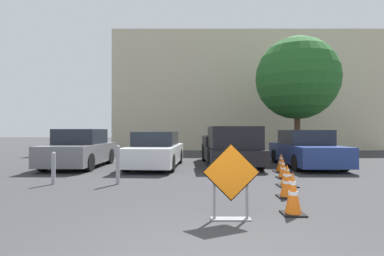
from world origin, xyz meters
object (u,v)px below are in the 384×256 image
object	(u,v)px
parked_car_nearest	(82,150)
parked_car_second	(157,151)
parked_car_third	(307,150)
road_closed_sign	(232,179)
traffic_cone_nearest	(295,194)
bollard_nearest	(119,164)
traffic_cone_fifth	(283,163)
traffic_cone_third	(289,176)
pickup_truck	(232,148)
traffic_cone_second	(288,183)
traffic_cone_fourth	(285,169)
bollard_second	(55,167)

from	to	relation	value
parked_car_nearest	parked_car_second	xyz separation A→B (m)	(3.04, -0.02, -0.04)
parked_car_second	parked_car_third	bearing A→B (deg)	-174.60
road_closed_sign	traffic_cone_nearest	xyz separation A→B (m)	(1.13, 0.33, -0.30)
parked_car_nearest	bollard_nearest	distance (m)	4.57
traffic_cone_fifth	traffic_cone_third	bearing A→B (deg)	-103.52
road_closed_sign	bollard_nearest	size ratio (longest dim) A/B	1.19
traffic_cone_nearest	parked_car_second	bearing A→B (deg)	115.57
parked_car_third	parked_car_second	bearing A→B (deg)	2.21
parked_car_third	bollard_nearest	size ratio (longest dim) A/B	4.21
parked_car_nearest	parked_car_third	size ratio (longest dim) A/B	0.91
parked_car_third	traffic_cone_third	bearing A→B (deg)	64.19
road_closed_sign	traffic_cone_third	distance (m)	3.52
parked_car_nearest	parked_car_third	xyz separation A→B (m)	(9.11, 0.17, -0.02)
parked_car_nearest	parked_car_second	size ratio (longest dim) A/B	0.90
traffic_cone_nearest	pickup_truck	xyz separation A→B (m)	(-0.18, 7.14, 0.37)
traffic_cone_second	traffic_cone_fourth	distance (m)	2.77
traffic_cone_second	parked_car_nearest	xyz separation A→B (m)	(-6.58, 5.42, 0.38)
road_closed_sign	traffic_cone_nearest	bearing A→B (deg)	16.37
traffic_cone_second	traffic_cone_third	xyz separation A→B (m)	(0.42, 1.29, -0.04)
bollard_second	parked_car_third	bearing A→B (deg)	25.52
traffic_cone_fourth	parked_car_second	size ratio (longest dim) A/B	0.13
road_closed_sign	traffic_cone_second	world-z (taller)	road_closed_sign
traffic_cone_fourth	parked_car_third	size ratio (longest dim) A/B	0.13
traffic_cone_fourth	traffic_cone_third	bearing A→B (deg)	-103.17
traffic_cone_second	parked_car_nearest	bearing A→B (deg)	140.50
traffic_cone_second	parked_car_nearest	world-z (taller)	parked_car_nearest
parked_car_second	traffic_cone_third	bearing A→B (deg)	137.54
bollard_second	pickup_truck	bearing A→B (deg)	38.16
traffic_cone_second	traffic_cone_fourth	bearing A→B (deg)	74.43
road_closed_sign	traffic_cone_fifth	size ratio (longest dim) A/B	1.91
bollard_nearest	traffic_cone_nearest	bearing A→B (deg)	-37.58
traffic_cone_second	parked_car_nearest	size ratio (longest dim) A/B	0.16
road_closed_sign	traffic_cone_nearest	world-z (taller)	road_closed_sign
traffic_cone_nearest	parked_car_nearest	size ratio (longest dim) A/B	0.18
parked_car_second	parked_car_third	world-z (taller)	parked_car_third
traffic_cone_third	traffic_cone_fifth	world-z (taller)	traffic_cone_fifth
traffic_cone_third	traffic_cone_fifth	distance (m)	2.76
traffic_cone_nearest	traffic_cone_third	bearing A→B (deg)	74.42
traffic_cone_third	pickup_truck	bearing A→B (deg)	101.42
traffic_cone_fourth	bollard_second	distance (m)	6.70
traffic_cone_nearest	bollard_second	xyz separation A→B (m)	(-5.55, 2.92, 0.10)
traffic_cone_third	parked_car_second	bearing A→B (deg)	133.95
traffic_cone_second	parked_car_second	bearing A→B (deg)	123.22
parked_car_nearest	road_closed_sign	bearing A→B (deg)	127.03
traffic_cone_nearest	traffic_cone_fifth	distance (m)	5.49
traffic_cone_fifth	parked_car_third	world-z (taller)	parked_car_third
traffic_cone_second	traffic_cone_nearest	bearing A→B (deg)	-103.11
traffic_cone_nearest	bollard_nearest	bearing A→B (deg)	142.42
traffic_cone_fifth	bollard_nearest	distance (m)	5.70
parked_car_nearest	pickup_truck	size ratio (longest dim) A/B	0.78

